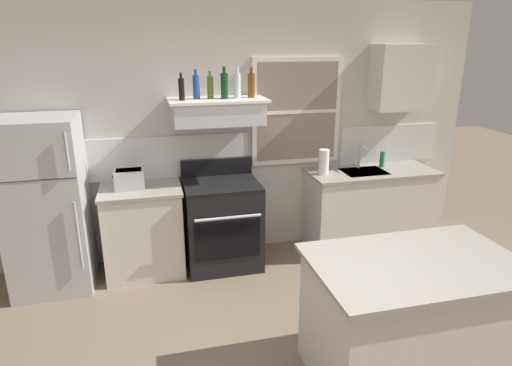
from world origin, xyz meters
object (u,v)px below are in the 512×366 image
(bottle_dark_green_wine, at_px, (224,85))
(refrigerator, at_px, (47,205))
(bottle_clear_tall, at_px, (237,85))
(dish_soap_bottle, at_px, (382,159))
(bottle_olive_oil_square, at_px, (210,87))
(bottle_amber_wine, at_px, (251,85))
(bottle_blue_liqueur, at_px, (196,87))
(toaster, at_px, (129,179))
(paper_towel_roll, at_px, (324,162))
(stove_range, at_px, (222,223))
(kitchen_island, at_px, (410,320))
(bottle_balsamic_dark, at_px, (181,89))

(bottle_dark_green_wine, bearing_deg, refrigerator, -176.76)
(bottle_clear_tall, relative_size, dish_soap_bottle, 1.67)
(bottle_dark_green_wine, height_order, dish_soap_bottle, bottle_dark_green_wine)
(refrigerator, bearing_deg, bottle_olive_oil_square, 5.01)
(bottle_dark_green_wine, distance_m, bottle_amber_wine, 0.28)
(bottle_amber_wine, xyz_separation_m, dish_soap_bottle, (1.54, 0.03, -0.87))
(refrigerator, relative_size, bottle_blue_liqueur, 5.91)
(toaster, bearing_deg, paper_towel_roll, 0.05)
(stove_range, height_order, bottle_olive_oil_square, bottle_olive_oil_square)
(bottle_dark_green_wine, distance_m, bottle_clear_tall, 0.13)
(toaster, bearing_deg, bottle_olive_oil_square, 5.54)
(kitchen_island, bearing_deg, toaster, 133.01)
(refrigerator, distance_m, kitchen_island, 3.28)
(dish_soap_bottle, bearing_deg, bottle_olive_oil_square, -179.38)
(refrigerator, bearing_deg, stove_range, 0.80)
(kitchen_island, bearing_deg, stove_range, 116.31)
(stove_range, bearing_deg, toaster, 177.71)
(toaster, xyz_separation_m, bottle_clear_tall, (1.09, 0.05, 0.86))
(bottle_olive_oil_square, height_order, bottle_clear_tall, bottle_clear_tall)
(refrigerator, distance_m, bottle_dark_green_wine, 2.02)
(bottle_blue_liqueur, bearing_deg, toaster, -172.76)
(stove_range, distance_m, bottle_balsamic_dark, 1.43)
(bottle_amber_wine, bearing_deg, bottle_olive_oil_square, 178.07)
(bottle_blue_liqueur, xyz_separation_m, dish_soap_bottle, (2.08, 0.01, -0.86))
(refrigerator, bearing_deg, paper_towel_roll, 1.24)
(kitchen_island, bearing_deg, refrigerator, 143.49)
(toaster, relative_size, bottle_clear_tall, 0.99)
(bottle_dark_green_wine, bearing_deg, toaster, -177.70)
(refrigerator, bearing_deg, bottle_balsamic_dark, 3.14)
(bottle_balsamic_dark, xyz_separation_m, kitchen_island, (1.32, -2.01, -1.40))
(bottle_blue_liqueur, bearing_deg, bottle_clear_tall, -4.85)
(bottle_balsamic_dark, relative_size, dish_soap_bottle, 1.42)
(toaster, xyz_separation_m, bottle_amber_wine, (1.24, 0.07, 0.86))
(refrigerator, relative_size, bottle_dark_green_wine, 5.41)
(bottle_balsamic_dark, bearing_deg, bottle_amber_wine, 4.47)
(bottle_clear_tall, xyz_separation_m, dish_soap_bottle, (1.68, 0.05, -0.87))
(refrigerator, relative_size, bottle_olive_oil_square, 6.23)
(bottle_blue_liqueur, xyz_separation_m, bottle_olive_oil_square, (0.14, -0.01, -0.01))
(stove_range, distance_m, paper_towel_roll, 1.27)
(paper_towel_roll, bearing_deg, refrigerator, -178.76)
(bottle_clear_tall, height_order, bottle_amber_wine, bottle_clear_tall)
(bottle_blue_liqueur, relative_size, paper_towel_roll, 1.03)
(bottle_clear_tall, xyz_separation_m, paper_towel_roll, (0.93, -0.05, -0.83))
(stove_range, bearing_deg, bottle_dark_green_wine, 47.47)
(paper_towel_roll, height_order, dish_soap_bottle, paper_towel_roll)
(paper_towel_roll, relative_size, dish_soap_bottle, 1.50)
(bottle_clear_tall, relative_size, kitchen_island, 0.21)
(bottle_clear_tall, distance_m, kitchen_island, 2.61)
(toaster, relative_size, paper_towel_roll, 1.10)
(refrigerator, height_order, bottle_balsamic_dark, bottle_balsamic_dark)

